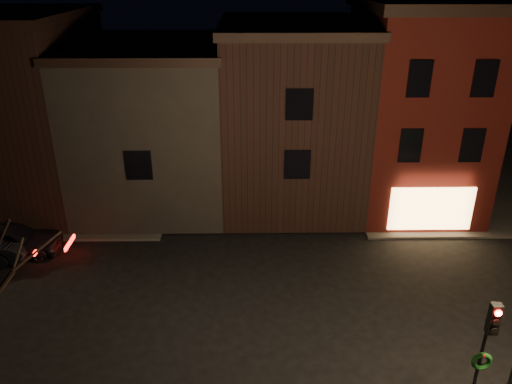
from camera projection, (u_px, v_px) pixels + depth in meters
ground at (268, 305)px, 19.38m from camera, size 120.00×120.00×0.00m
corner_building at (416, 106)px, 25.88m from camera, size 6.50×8.50×10.50m
row_building_a at (290, 112)px, 26.97m from camera, size 7.30×10.30×9.40m
row_building_b at (156, 121)px, 27.09m from camera, size 7.80×10.30×8.40m
row_building_c at (20, 108)px, 26.69m from camera, size 7.30×10.30×9.90m
traffic_signal at (486, 345)px, 13.27m from camera, size 0.58×0.38×4.05m
parked_car_a at (9, 240)px, 22.44m from camera, size 4.67×2.23×1.54m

